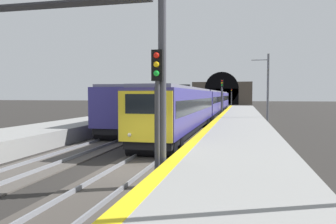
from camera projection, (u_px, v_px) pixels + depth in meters
name	position (u px, v px, depth m)	size (l,w,h in m)	color
ground_plane	(129.00, 172.00, 13.70)	(320.00, 320.00, 0.00)	#282623
platform_right	(236.00, 165.00, 12.69)	(112.00, 4.60, 1.03)	gray
platform_right_edge_strip	(184.00, 150.00, 13.12)	(112.00, 0.50, 0.01)	yellow
track_main_line	(129.00, 171.00, 13.70)	(160.00, 2.74, 0.21)	#423D38
track_adjacent_line	(37.00, 166.00, 14.68)	(160.00, 3.07, 0.21)	#4C4742
train_main_approaching	(209.00, 103.00, 45.44)	(61.16, 2.90, 3.83)	navy
train_adjacent_platform	(171.00, 102.00, 41.70)	(40.75, 3.39, 4.90)	navy
railway_signal_near	(157.00, 105.00, 11.10)	(0.39, 0.38, 4.80)	#38383D
railway_signal_mid	(222.00, 95.00, 45.30)	(0.39, 0.38, 5.42)	#4C4C54
railway_signal_far	(231.00, 96.00, 84.31)	(0.39, 0.38, 4.86)	#4C4C54
overhead_signal_gantry	(55.00, 34.00, 12.08)	(0.70, 8.48, 7.41)	#3F3F47
tunnel_portal	(222.00, 93.00, 108.52)	(2.51, 19.80, 11.09)	#51473D
catenary_mast_far	(268.00, 90.00, 32.59)	(0.22, 1.76, 7.37)	#595B60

